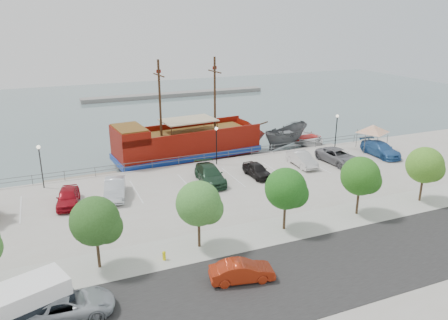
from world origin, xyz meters
name	(u,v)px	position (x,y,z in m)	size (l,w,h in m)	color
ground	(241,193)	(0.00, 0.00, -1.00)	(160.00, 160.00, 0.00)	slate
land_slab	(396,318)	(0.00, -21.00, -0.60)	(100.00, 58.00, 1.20)	#A69D91
street	(342,265)	(0.00, -16.00, 0.01)	(100.00, 8.00, 0.04)	black
sidewalk	(295,227)	(0.00, -10.00, 0.01)	(100.00, 4.00, 0.05)	#A7A79E
seawall_railing	(212,156)	(0.00, 7.80, 0.53)	(50.00, 0.06, 1.00)	slate
far_shore	(176,94)	(10.00, 55.00, -0.60)	(40.00, 3.00, 0.80)	gray
pirate_ship	(198,142)	(-0.21, 11.90, 1.14)	(20.47, 7.33, 12.77)	maroon
patrol_boat	(286,138)	(11.90, 11.53, 0.45)	(2.83, 7.51, 2.91)	#505356
speedboat	(305,139)	(15.18, 11.95, -0.21)	(5.48, 7.67, 1.59)	silver
dock_west	(82,181)	(-14.25, 9.20, -0.79)	(7.52, 2.15, 0.43)	gray
dock_mid	(264,156)	(7.42, 9.20, -0.79)	(7.26, 2.08, 0.42)	gray
dock_east	(315,149)	(15.00, 9.20, -0.81)	(6.61, 1.89, 0.38)	gray
canopy_tent	(373,125)	(19.56, 4.09, 3.20)	(5.64, 5.64, 3.68)	slate
street_van	(66,306)	(-17.34, -14.46, 0.73)	(2.41, 5.23, 1.45)	#A4AAB1
street_sedan	(242,271)	(-6.98, -15.02, 0.67)	(1.42, 4.07, 1.34)	#A2270F
shuttle_bus	(3,314)	(-20.38, -14.50, 1.14)	(7.11, 4.49, 2.36)	white
fire_hydrant	(164,255)	(-10.83, -10.80, 0.38)	(0.24, 0.24, 0.70)	yellow
lamp_post_left	(40,159)	(-18.00, 6.50, 2.94)	(0.36, 0.36, 4.28)	black
lamp_post_mid	(216,139)	(0.00, 6.50, 2.94)	(0.36, 0.36, 4.28)	black
lamp_post_right	(337,125)	(16.00, 6.50, 2.94)	(0.36, 0.36, 4.28)	black
tree_b	(98,222)	(-14.85, -10.07, 3.30)	(3.30, 3.20, 5.00)	#473321
tree_c	(201,205)	(-7.85, -10.07, 3.30)	(3.30, 3.20, 5.00)	#473321
tree_d	(288,190)	(-0.85, -10.07, 3.30)	(3.30, 3.20, 5.00)	#473321
tree_e	(362,177)	(6.15, -10.07, 3.30)	(3.30, 3.20, 5.00)	#473321
tree_f	(427,166)	(13.15, -10.07, 3.30)	(3.30, 3.20, 5.00)	#473321
parked_car_a	(68,197)	(-16.10, 1.31, 0.77)	(1.81, 4.50, 1.53)	maroon
parked_car_b	(115,189)	(-12.01, 1.50, 0.83)	(1.76, 5.05, 1.66)	silver
parked_car_d	(210,175)	(-2.68, 1.60, 0.82)	(2.29, 5.63, 1.63)	#1F3F2A
parked_car_e	(257,170)	(2.38, 1.25, 0.71)	(1.68, 4.18, 1.42)	black
parked_car_f	(302,159)	(8.47, 2.32, 0.77)	(1.63, 4.67, 1.54)	silver
parked_car_g	(338,156)	(12.74, 1.56, 0.79)	(2.63, 5.70, 1.58)	slate
parked_car_h	(381,149)	(19.04, 1.85, 0.81)	(2.28, 5.61, 1.63)	#2B5C9E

